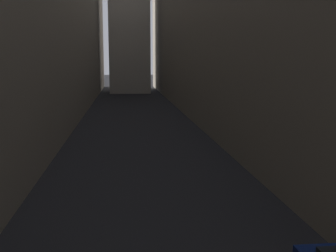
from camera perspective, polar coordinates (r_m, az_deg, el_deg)
ground_plane at (r=40.83m, az=-4.31°, el=0.49°), size 264.00×264.00×0.00m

